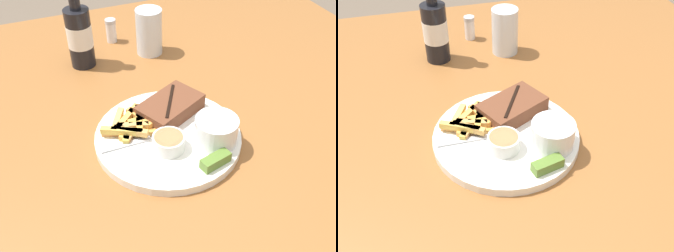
% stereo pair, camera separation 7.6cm
% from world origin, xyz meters
% --- Properties ---
extents(dining_table, '(1.40, 1.32, 0.77)m').
position_xyz_m(dining_table, '(0.00, 0.00, 0.70)').
color(dining_table, '#935B2D').
rests_on(dining_table, ground_plane).
extents(dinner_plate, '(0.29, 0.29, 0.02)m').
position_xyz_m(dinner_plate, '(0.00, 0.00, 0.77)').
color(dinner_plate, white).
rests_on(dinner_plate, dining_table).
extents(steak_portion, '(0.16, 0.13, 0.03)m').
position_xyz_m(steak_portion, '(0.03, 0.06, 0.80)').
color(steak_portion, brown).
rests_on(steak_portion, dinner_plate).
extents(fries_pile, '(0.13, 0.10, 0.02)m').
position_xyz_m(fries_pile, '(-0.06, 0.04, 0.80)').
color(fries_pile, gold).
rests_on(fries_pile, dinner_plate).
extents(coleslaw_cup, '(0.08, 0.08, 0.05)m').
position_xyz_m(coleslaw_cup, '(0.08, -0.05, 0.81)').
color(coleslaw_cup, white).
rests_on(coleslaw_cup, dinner_plate).
extents(dipping_sauce_cup, '(0.06, 0.06, 0.03)m').
position_xyz_m(dipping_sauce_cup, '(-0.01, -0.04, 0.80)').
color(dipping_sauce_cup, silver).
rests_on(dipping_sauce_cup, dinner_plate).
extents(pickle_spear, '(0.06, 0.03, 0.02)m').
position_xyz_m(pickle_spear, '(0.05, -0.11, 0.79)').
color(pickle_spear, '#567A2D').
rests_on(pickle_spear, dinner_plate).
extents(fork_utensil, '(0.13, 0.01, 0.00)m').
position_xyz_m(fork_utensil, '(-0.08, 0.00, 0.79)').
color(fork_utensil, '#B7B7BC').
rests_on(fork_utensil, dinner_plate).
extents(knife_utensil, '(0.04, 0.17, 0.01)m').
position_xyz_m(knife_utensil, '(-0.00, 0.04, 0.79)').
color(knife_utensil, '#B7B7BC').
rests_on(knife_utensil, dinner_plate).
extents(beer_bottle, '(0.06, 0.06, 0.24)m').
position_xyz_m(beer_bottle, '(-0.09, 0.35, 0.85)').
color(beer_bottle, black).
rests_on(beer_bottle, dining_table).
extents(drinking_glass, '(0.07, 0.07, 0.12)m').
position_xyz_m(drinking_glass, '(0.09, 0.34, 0.83)').
color(drinking_glass, silver).
rests_on(drinking_glass, dining_table).
extents(salt_shaker, '(0.03, 0.03, 0.07)m').
position_xyz_m(salt_shaker, '(0.01, 0.44, 0.80)').
color(salt_shaker, white).
rests_on(salt_shaker, dining_table).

